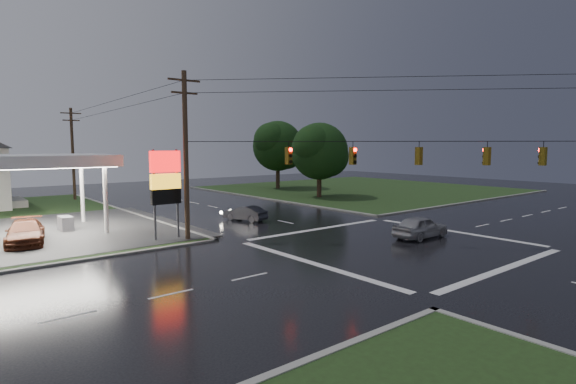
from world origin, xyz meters
TOP-DOWN VIEW (x-y plane):
  - ground at (0.00, 0.00)m, footprint 120.00×120.00m
  - grass_ne at (26.00, 26.00)m, footprint 36.00×36.00m
  - pylon_sign at (-10.50, 10.50)m, footprint 2.00×0.35m
  - utility_pole_nw at (-9.50, 9.50)m, footprint 2.20×0.32m
  - utility_pole_n at (-9.50, 38.00)m, footprint 2.20×0.32m
  - traffic_signals at (0.02, -0.02)m, footprint 26.87×26.87m
  - tree_ne_near at (14.14, 21.99)m, footprint 7.99×6.80m
  - tree_ne_far at (17.15, 33.99)m, footprint 8.46×7.20m
  - car_north at (-2.20, 13.65)m, footprint 2.48×4.05m
  - car_crossing at (3.11, 0.25)m, footprint 4.47×1.81m
  - car_pump at (-18.05, 14.85)m, footprint 3.14×5.54m

SIDE VIEW (x-z plane):
  - ground at x=0.00m, z-range 0.00..0.00m
  - grass_ne at x=26.00m, z-range 0.00..0.08m
  - car_north at x=-2.20m, z-range 0.00..1.26m
  - car_pump at x=-18.05m, z-range 0.00..1.51m
  - car_crossing at x=3.11m, z-range 0.00..1.52m
  - pylon_sign at x=-10.50m, z-range 1.01..7.01m
  - utility_pole_n at x=-9.50m, z-range 0.22..10.72m
  - tree_ne_near at x=14.14m, z-range 1.07..10.05m
  - utility_pole_nw at x=-9.50m, z-range 0.22..11.22m
  - tree_ne_far at x=17.15m, z-range 1.28..11.08m
  - traffic_signals at x=0.02m, z-range 5.75..7.22m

